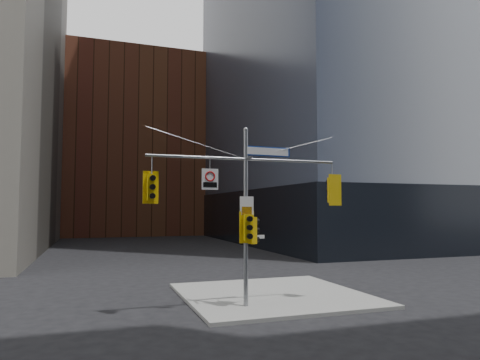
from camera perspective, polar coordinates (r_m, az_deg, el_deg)
ground at (r=15.85m, az=3.34°, el=-18.43°), size 160.00×160.00×0.00m
sidewalk_corner at (r=20.19m, az=4.34°, el=-15.03°), size 8.00×8.00×0.15m
podium_ne at (r=57.25m, az=17.35°, el=-4.66°), size 36.40×36.40×6.00m
brick_midrise at (r=73.13m, az=-14.20°, el=4.14°), size 26.00×20.00×28.00m
signal_assembly at (r=17.21m, az=0.77°, el=-2.44°), size 8.00×0.80×7.30m
traffic_light_west_arm at (r=16.36m, az=-11.72°, el=-0.94°), size 0.59×0.49×1.24m
traffic_light_east_arm at (r=18.94m, az=12.23°, el=-1.32°), size 0.64×0.55×1.35m
traffic_light_pole_side at (r=17.35m, az=1.78°, el=-6.73°), size 0.46×0.39×1.08m
traffic_light_pole_front at (r=16.97m, az=1.08°, el=-6.33°), size 0.60×0.47×1.26m
street_sign_blade at (r=17.71m, az=3.73°, el=3.81°), size 2.01×0.16×0.39m
regulatory_sign_arm at (r=16.78m, az=-4.01°, el=0.21°), size 0.66×0.07×0.83m
regulatory_sign_pole at (r=17.09m, az=0.90°, el=-3.51°), size 0.57×0.06×0.74m
street_blade_ew at (r=17.40m, az=2.18°, el=-7.59°), size 0.75×0.13×0.15m
street_blade_ns at (r=17.68m, az=0.28°, el=-7.82°), size 0.09×0.68×0.14m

